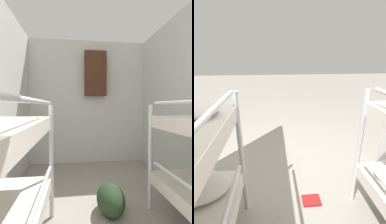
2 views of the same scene
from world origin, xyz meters
The scene contains 2 objects.
ground_plane centered at (0.00, 0.00, 0.00)m, with size 20.00×20.00×0.00m, color gray.
floor_book centered at (-0.11, 0.56, 0.01)m, with size 0.19×0.14×0.02m.
Camera 2 is at (0.25, 1.96, 1.50)m, focal length 28.00 mm.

